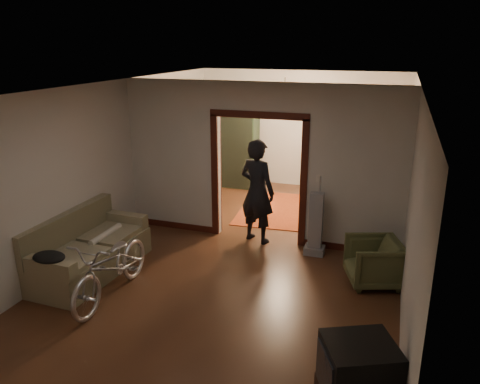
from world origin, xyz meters
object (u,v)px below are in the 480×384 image
at_px(armchair, 373,262).
at_px(desk, 337,179).
at_px(bicycle, 112,266).
at_px(person, 257,191).
at_px(locker, 237,147).
at_px(sofa, 89,244).

bearing_deg(armchair, desk, 175.51).
distance_m(bicycle, person, 2.89).
height_order(bicycle, locker, locker).
relative_size(sofa, armchair, 2.72).
bearing_deg(armchair, locker, -158.23).
relative_size(person, desk, 1.70).
bearing_deg(locker, armchair, -49.61).
distance_m(sofa, person, 2.93).
height_order(armchair, desk, desk).
xyz_separation_m(bicycle, locker, (-0.11, 5.61, 0.52)).
relative_size(armchair, desk, 0.69).
height_order(person, desk, person).
bearing_deg(desk, bicycle, -106.04).
height_order(sofa, armchair, sofa).
relative_size(sofa, desk, 1.87).
relative_size(armchair, person, 0.41).
distance_m(bicycle, armchair, 3.76).
bearing_deg(locker, desk, -0.54).
xyz_separation_m(bicycle, desk, (2.34, 5.62, -0.07)).
bearing_deg(sofa, desk, 60.57).
bearing_deg(desk, locker, -173.24).
distance_m(sofa, armchair, 4.30).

